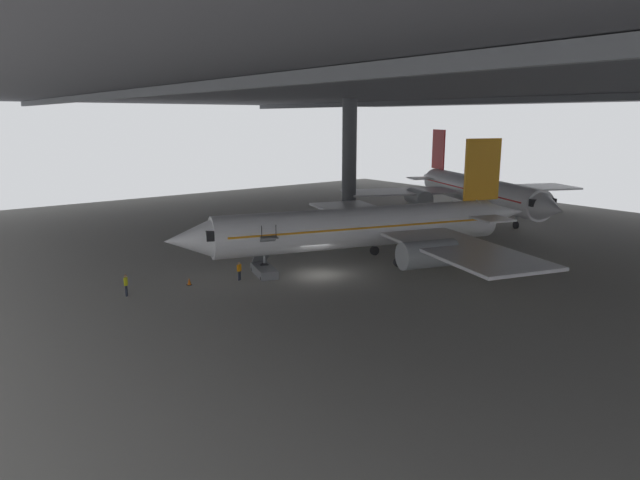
% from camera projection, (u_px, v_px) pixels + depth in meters
% --- Properties ---
extents(ground_plane, '(110.00, 110.00, 0.00)m').
position_uv_depth(ground_plane, '(319.00, 274.00, 48.03)').
color(ground_plane, gray).
extents(hangar_structure, '(121.00, 99.00, 16.72)m').
position_uv_depth(hangar_structure, '(434.00, 86.00, 52.84)').
color(hangar_structure, '#4C4F54').
rests_on(hangar_structure, ground_plane).
extents(airplane_main, '(34.52, 34.93, 11.19)m').
position_uv_depth(airplane_main, '(367.00, 227.00, 51.06)').
color(airplane_main, white).
rests_on(airplane_main, ground_plane).
extents(boarding_stairs, '(4.37, 2.54, 4.60)m').
position_uv_depth(boarding_stairs, '(264.00, 267.00, 47.68)').
color(boarding_stairs, slate).
rests_on(boarding_stairs, ground_plane).
extents(crew_worker_near_nose, '(0.49, 0.37, 1.68)m').
position_uv_depth(crew_worker_near_nose, '(126.00, 284.00, 41.96)').
color(crew_worker_near_nose, '#232838').
rests_on(crew_worker_near_nose, ground_plane).
extents(crew_worker_by_stairs, '(0.35, 0.51, 1.57)m').
position_uv_depth(crew_worker_by_stairs, '(239.00, 270.00, 46.05)').
color(crew_worker_by_stairs, '#232838').
rests_on(crew_worker_by_stairs, ground_plane).
extents(airplane_distant, '(34.25, 34.29, 11.33)m').
position_uv_depth(airplane_distant, '(477.00, 190.00, 76.35)').
color(airplane_distant, white).
rests_on(airplane_distant, ground_plane).
extents(traffic_cone_orange, '(0.36, 0.36, 0.60)m').
position_uv_depth(traffic_cone_orange, '(189.00, 282.00, 44.84)').
color(traffic_cone_orange, black).
rests_on(traffic_cone_orange, ground_plane).
extents(baggage_tug, '(2.27, 2.48, 0.90)m').
position_uv_depth(baggage_tug, '(471.00, 259.00, 50.96)').
color(baggage_tug, yellow).
rests_on(baggage_tug, ground_plane).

